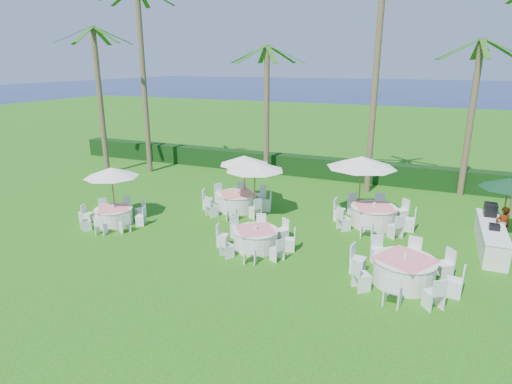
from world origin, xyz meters
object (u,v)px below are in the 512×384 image
banquet_table_b (256,238)px  banquet_table_e (237,201)px  staff_person (502,226)px  banquet_table_a (114,216)px  umbrella_green (509,183)px  umbrella_a (111,172)px  banquet_table_c (404,270)px  umbrella_d (362,162)px  umbrella_c (244,160)px  banquet_table_f (373,215)px  umbrella_b (255,166)px  buffet_table (491,236)px

banquet_table_b → banquet_table_e: (-2.53, 3.69, 0.04)m
banquet_table_e → staff_person: bearing=0.7°
banquet_table_a → umbrella_green: bearing=18.1°
banquet_table_e → umbrella_a: size_ratio=1.35×
banquet_table_b → banquet_table_c: (5.36, -0.66, 0.06)m
umbrella_d → staff_person: bearing=-9.4°
umbrella_c → banquet_table_c: bearing=-33.3°
umbrella_d → umbrella_green: size_ratio=1.25×
banquet_table_a → umbrella_d: umbrella_d is taller
umbrella_c → umbrella_green: bearing=2.3°
banquet_table_f → umbrella_green: bearing=9.3°
umbrella_b → umbrella_c: size_ratio=1.07×
banquet_table_b → banquet_table_c: bearing=-7.0°
umbrella_a → staff_person: bearing=12.7°
banquet_table_a → banquet_table_b: banquet_table_b is taller
banquet_table_a → banquet_table_b: bearing=0.4°
umbrella_a → umbrella_green: 16.26m
staff_person → banquet_table_c: bearing=31.8°
banquet_table_f → banquet_table_c: bearing=-71.3°
umbrella_b → umbrella_green: size_ratio=1.09×
umbrella_c → umbrella_green: umbrella_c is taller
banquet_table_a → banquet_table_c: bearing=-2.9°
umbrella_b → staff_person: (9.96, 0.52, -1.55)m
banquet_table_b → banquet_table_f: size_ratio=0.87×
banquet_table_a → umbrella_c: size_ratio=1.13×
banquet_table_c → umbrella_d: bearing=113.8°
umbrella_d → buffet_table: bearing=-14.5°
banquet_table_b → umbrella_c: (-2.51, 4.51, 1.86)m
banquet_table_b → umbrella_d: 6.01m
banquet_table_c → umbrella_b: (-6.81, 3.96, 1.90)m
staff_person → umbrella_b: bearing=-20.2°
umbrella_d → buffet_table: (5.15, -1.33, -2.10)m
banquet_table_a → umbrella_c: bearing=47.6°
banquet_table_c → umbrella_c: size_ratio=1.39×
umbrella_d → umbrella_green: (5.68, 0.23, -0.39)m
umbrella_a → staff_person: 15.88m
banquet_table_a → banquet_table_f: (10.40, 4.21, 0.08)m
banquet_table_c → banquet_table_e: size_ratio=1.06×
umbrella_a → umbrella_d: (9.91, 4.39, 0.41)m
banquet_table_f → umbrella_d: 2.35m
umbrella_c → umbrella_b: bearing=-48.8°
banquet_table_c → umbrella_green: umbrella_green is taller
umbrella_a → staff_person: (15.43, 3.48, -1.40)m
umbrella_green → banquet_table_e: bearing=-173.5°
banquet_table_b → umbrella_a: umbrella_a is taller
banquet_table_e → umbrella_c: umbrella_c is taller
umbrella_b → banquet_table_b: bearing=-66.3°
banquet_table_a → buffet_table: size_ratio=0.69×
banquet_table_f → umbrella_c: (-6.24, 0.35, 1.80)m
umbrella_a → umbrella_b: umbrella_b is taller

